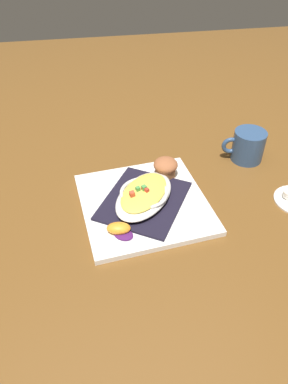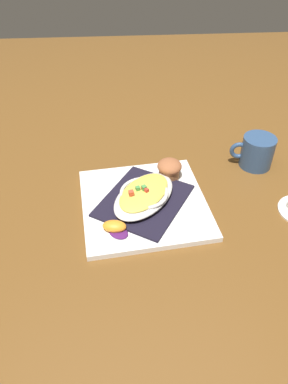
{
  "view_description": "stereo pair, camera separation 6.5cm",
  "coord_description": "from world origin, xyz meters",
  "views": [
    {
      "loc": [
        0.11,
        0.66,
        0.61
      ],
      "look_at": [
        0.0,
        0.0,
        0.04
      ],
      "focal_mm": 34.22,
      "sensor_mm": 36.0,
      "label": 1
    },
    {
      "loc": [
        0.05,
        0.66,
        0.61
      ],
      "look_at": [
        0.0,
        0.0,
        0.04
      ],
      "focal_mm": 34.22,
      "sensor_mm": 36.0,
      "label": 2
    }
  ],
  "objects": [
    {
      "name": "coffee_mug",
      "position": [
        -0.32,
        -0.15,
        0.04
      ],
      "size": [
        0.12,
        0.09,
        0.09
      ],
      "color": "#2F4B72",
      "rests_on": "ground_plane"
    },
    {
      "name": "creamer_cup_2",
      "position": [
        -0.36,
        0.04,
        0.02
      ],
      "size": [
        0.02,
        0.02,
        0.02
      ],
      "primitive_type": "cylinder",
      "color": "white",
      "rests_on": "creamer_saucer"
    },
    {
      "name": "folded_napkin",
      "position": [
        0.0,
        0.0,
        0.02
      ],
      "size": [
        0.27,
        0.28,
        0.01
      ],
      "primitive_type": "cube",
      "rotation": [
        0.0,
        0.0,
        1.02
      ],
      "color": "black",
      "rests_on": "square_plate"
    },
    {
      "name": "gratin_dish",
      "position": [
        0.0,
        0.0,
        0.04
      ],
      "size": [
        0.21,
        0.22,
        0.04
      ],
      "color": "silver",
      "rests_on": "folded_napkin"
    },
    {
      "name": "ground_plane",
      "position": [
        0.0,
        0.0,
        0.0
      ],
      "size": [
        2.6,
        2.6,
        0.0
      ],
      "primitive_type": "plane",
      "color": "brown"
    },
    {
      "name": "square_plate",
      "position": [
        0.0,
        0.0,
        0.01
      ],
      "size": [
        0.33,
        0.33,
        0.01
      ],
      "primitive_type": "cube",
      "rotation": [
        0.0,
        0.0,
        0.11
      ],
      "color": "white",
      "rests_on": "ground_plane"
    },
    {
      "name": "muffin",
      "position": [
        -0.07,
        -0.09,
        0.04
      ],
      "size": [
        0.06,
        0.06,
        0.05
      ],
      "color": "#9C6036",
      "rests_on": "square_plate"
    },
    {
      "name": "orange_garnish",
      "position": [
        0.07,
        0.09,
        0.02
      ],
      "size": [
        0.07,
        0.06,
        0.02
      ],
      "color": "#4B1A58",
      "rests_on": "square_plate"
    }
  ]
}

